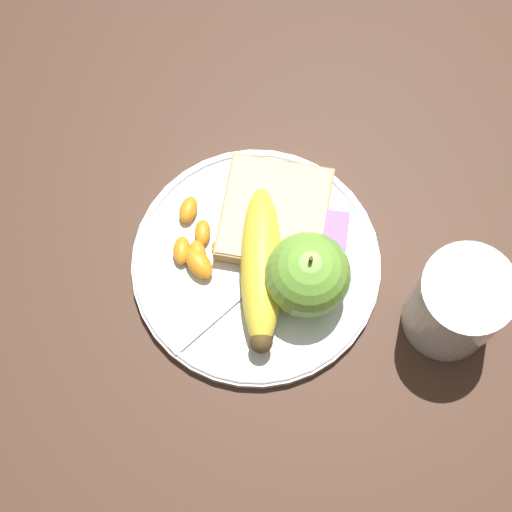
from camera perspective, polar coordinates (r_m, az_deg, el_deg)
ground_plane at (r=0.83m, az=0.00°, el=-0.70°), size 3.00×3.00×0.00m
plate at (r=0.83m, az=0.00°, el=-0.53°), size 0.24×0.24×0.01m
juice_glass at (r=0.79m, az=13.21°, el=-3.19°), size 0.08×0.08×0.10m
apple at (r=0.78m, az=3.48°, el=-1.27°), size 0.08×0.08×0.09m
banana at (r=0.80m, az=0.35°, el=-0.87°), size 0.16×0.06×0.04m
bread_slice at (r=0.83m, az=1.25°, el=2.80°), size 0.11×0.11×0.02m
fork at (r=0.82m, az=0.47°, el=-1.10°), size 0.16×0.14×0.00m
jam_packet at (r=0.82m, az=4.63°, el=1.22°), size 0.05×0.04×0.02m
orange_segment_0 at (r=0.83m, az=-3.58°, el=1.58°), size 0.03×0.02×0.01m
orange_segment_1 at (r=0.82m, az=-2.05°, el=0.52°), size 0.02×0.03×0.01m
orange_segment_2 at (r=0.82m, az=-4.97°, el=0.37°), size 0.03×0.02×0.02m
orange_segment_3 at (r=0.82m, az=-0.79°, el=1.58°), size 0.03×0.04×0.02m
orange_segment_4 at (r=0.84m, az=-4.53°, el=3.10°), size 0.03×0.02×0.02m
orange_segment_5 at (r=0.82m, az=-3.89°, el=0.24°), size 0.03×0.02×0.01m
orange_segment_6 at (r=0.81m, az=-3.84°, el=-0.50°), size 0.04×0.04×0.02m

